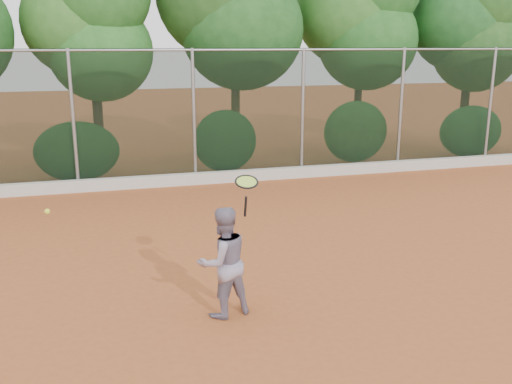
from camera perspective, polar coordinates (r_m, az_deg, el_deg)
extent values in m
plane|color=#A15026|center=(8.86, 1.76, -9.44)|extent=(80.00, 80.00, 0.00)
cube|color=#BCB8AE|center=(15.14, -5.94, 1.35)|extent=(24.00, 0.20, 0.30)
imported|color=gray|center=(7.73, -3.31, -7.02)|extent=(0.87, 0.76, 1.53)
cube|color=black|center=(15.03, -6.22, 7.44)|extent=(24.00, 0.01, 3.50)
cylinder|color=gray|center=(14.92, -6.41, 13.93)|extent=(24.00, 0.06, 0.06)
cylinder|color=gray|center=(14.84, -17.79, 6.74)|extent=(0.09, 0.09, 3.50)
cylinder|color=gray|center=(15.03, -6.22, 7.44)|extent=(0.09, 0.09, 3.50)
cylinder|color=gray|center=(15.80, 4.67, 7.83)|extent=(0.09, 0.09, 3.50)
cylinder|color=gray|center=(17.06, 14.26, 7.94)|extent=(0.09, 0.09, 3.50)
cylinder|color=gray|center=(18.73, 22.34, 7.86)|extent=(0.09, 0.09, 3.50)
cylinder|color=#44271A|center=(17.19, -15.43, 6.05)|extent=(0.28, 0.28, 2.40)
ellipsoid|color=#256121|center=(16.92, -15.24, 13.43)|extent=(2.90, 2.40, 2.80)
ellipsoid|color=#2D6221|center=(17.23, -17.17, 15.98)|extent=(3.20, 2.70, 3.10)
cylinder|color=#48311C|center=(17.33, -2.05, 7.64)|extent=(0.26, 0.26, 3.00)
ellipsoid|color=#2C6827|center=(17.15, -1.37, 15.94)|extent=(3.60, 3.00, 3.50)
cylinder|color=#3A2316|center=(18.91, 10.08, 7.55)|extent=(0.24, 0.24, 2.70)
ellipsoid|color=#1D521C|center=(18.77, 11.12, 14.66)|extent=(3.20, 2.70, 3.10)
ellipsoid|color=#275B1F|center=(18.85, 9.41, 17.47)|extent=(3.50, 2.90, 3.40)
cylinder|color=#3B2416|center=(20.46, 20.03, 7.14)|extent=(0.28, 0.28, 2.50)
ellipsoid|color=#316325|center=(20.36, 21.23, 13.38)|extent=(3.00, 2.50, 2.90)
ellipsoid|color=#276727|center=(20.32, 19.75, 15.77)|extent=(3.30, 2.80, 3.20)
ellipsoid|color=#2A6024|center=(15.77, -17.46, 3.88)|extent=(2.20, 1.16, 1.60)
ellipsoid|color=#296426|center=(16.11, -3.10, 5.12)|extent=(1.80, 1.04, 1.76)
ellipsoid|color=#38762D|center=(17.40, 9.93, 5.96)|extent=(2.00, 1.10, 1.84)
ellipsoid|color=#2C722B|center=(19.47, 20.67, 5.70)|extent=(2.16, 1.12, 1.64)
cylinder|color=black|center=(7.49, -1.06, -1.47)|extent=(0.05, 0.15, 0.31)
torus|color=black|center=(7.34, -0.95, 1.03)|extent=(0.34, 0.33, 0.14)
cylinder|color=#B4DA40|center=(7.34, -0.95, 1.03)|extent=(0.29, 0.27, 0.10)
sphere|color=yellow|center=(7.18, -20.15, -1.83)|extent=(0.07, 0.07, 0.07)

